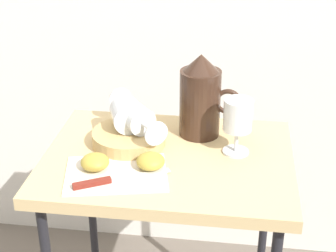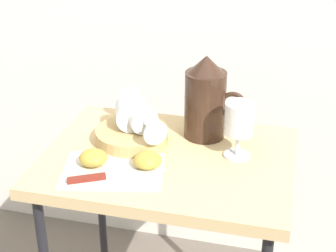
{
  "view_description": "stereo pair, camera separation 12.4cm",
  "coord_description": "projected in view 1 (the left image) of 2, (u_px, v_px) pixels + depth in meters",
  "views": [
    {
      "loc": [
        0.15,
        -1.1,
        1.35
      ],
      "look_at": [
        0.0,
        0.0,
        0.79
      ],
      "focal_mm": 56.51,
      "sensor_mm": 36.0,
      "label": 1
    },
    {
      "loc": [
        0.27,
        -1.07,
        1.35
      ],
      "look_at": [
        0.0,
        0.0,
        0.79
      ],
      "focal_mm": 56.51,
      "sensor_mm": 36.0,
      "label": 2
    }
  ],
  "objects": [
    {
      "name": "wine_glass_upright",
      "position": [
        238.0,
        118.0,
        1.25
      ],
      "size": [
        0.07,
        0.07,
        0.14
      ],
      "color": "silver",
      "rests_on": "table"
    },
    {
      "name": "apple_half_right",
      "position": [
        151.0,
        161.0,
        1.21
      ],
      "size": [
        0.07,
        0.07,
        0.04
      ],
      "primitive_type": "ellipsoid",
      "color": "#B29938",
      "rests_on": "linen_napkin"
    },
    {
      "name": "table",
      "position": [
        168.0,
        181.0,
        1.31
      ],
      "size": [
        0.6,
        0.45,
        0.71
      ],
      "color": "tan",
      "rests_on": "ground_plane"
    },
    {
      "name": "knife",
      "position": [
        108.0,
        181.0,
        1.16
      ],
      "size": [
        0.2,
        0.12,
        0.01
      ],
      "color": "silver",
      "rests_on": "linen_napkin"
    },
    {
      "name": "pitcher",
      "position": [
        200.0,
        102.0,
        1.34
      ],
      "size": [
        0.16,
        0.1,
        0.22
      ],
      "color": "#382319",
      "rests_on": "table"
    },
    {
      "name": "apple_half_left",
      "position": [
        95.0,
        162.0,
        1.2
      ],
      "size": [
        0.07,
        0.07,
        0.04
      ],
      "primitive_type": "ellipsoid",
      "color": "#B29938",
      "rests_on": "linen_napkin"
    },
    {
      "name": "wine_glass_tipped_near",
      "position": [
        136.0,
        118.0,
        1.3
      ],
      "size": [
        0.14,
        0.16,
        0.07
      ],
      "color": "silver",
      "rests_on": "basket_tray"
    },
    {
      "name": "linen_napkin",
      "position": [
        116.0,
        174.0,
        1.2
      ],
      "size": [
        0.26,
        0.21,
        0.0
      ],
      "primitive_type": "cube",
      "rotation": [
        0.0,
        0.0,
        0.21
      ],
      "color": "silver",
      "rests_on": "table"
    },
    {
      "name": "wine_glass_tipped_far",
      "position": [
        126.0,
        114.0,
        1.32
      ],
      "size": [
        0.11,
        0.16,
        0.08
      ],
      "color": "silver",
      "rests_on": "basket_tray"
    },
    {
      "name": "basket_tray",
      "position": [
        129.0,
        138.0,
        1.32
      ],
      "size": [
        0.18,
        0.18,
        0.03
      ],
      "primitive_type": "cylinder",
      "color": "tan",
      "rests_on": "table"
    }
  ]
}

